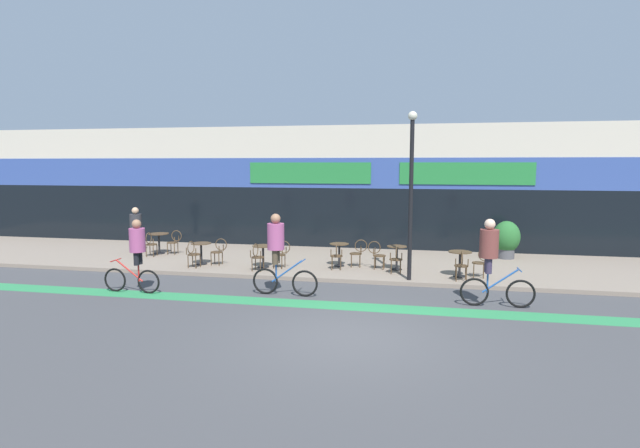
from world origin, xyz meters
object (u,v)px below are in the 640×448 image
(bistro_table_1, at_px, (201,249))
(cyclist_1, at_px, (278,248))
(cyclist_0, at_px, (491,256))
(cafe_chair_2_side, at_px, (282,252))
(bistro_table_3, at_px, (339,250))
(cafe_chair_1_near, at_px, (193,252))
(cyclist_2, at_px, (136,251))
(cafe_chair_0_side, at_px, (174,240))
(cafe_chair_0_near, at_px, (150,243))
(cafe_chair_2_near, at_px, (257,255))
(cafe_chair_5_near, at_px, (462,264))
(cafe_chair_4_side, at_px, (377,253))
(bistro_table_4, at_px, (397,253))
(cafe_chair_1_side, at_px, (219,250))
(cafe_chair_5_side, at_px, (482,260))
(bistro_table_2, at_px, (263,252))
(cafe_chair_3_near, at_px, (336,254))
(planter_pot, at_px, (506,239))
(cafe_chair_3_side, at_px, (358,251))
(bistro_table_5, at_px, (460,259))
(pedestrian_near_end, at_px, (136,226))
(cafe_chair_4_near, at_px, (396,257))
(lamp_post, at_px, (411,183))

(bistro_table_1, xyz_separation_m, cyclist_1, (3.52, -2.87, 0.63))
(cyclist_0, bearing_deg, cafe_chair_2_side, 153.92)
(bistro_table_3, bearing_deg, cafe_chair_1_near, -164.61)
(cyclist_0, bearing_deg, cyclist_2, -177.92)
(bistro_table_3, relative_size, cafe_chair_0_side, 0.83)
(cafe_chair_0_near, bearing_deg, bistro_table_3, -94.05)
(cafe_chair_2_near, relative_size, cafe_chair_5_near, 1.00)
(cafe_chair_4_side, height_order, cyclist_0, cyclist_0)
(bistro_table_4, height_order, cafe_chair_1_near, cafe_chair_1_near)
(bistro_table_4, bearing_deg, cyclist_0, -53.86)
(cyclist_2, bearing_deg, bistro_table_1, -94.52)
(cafe_chair_0_side, relative_size, cafe_chair_1_side, 1.00)
(cafe_chair_5_side, bearing_deg, cafe_chair_1_side, 4.89)
(bistro_table_4, relative_size, cyclist_0, 0.35)
(cafe_chair_5_near, bearing_deg, cyclist_2, 106.97)
(cafe_chair_1_near, distance_m, cyclist_0, 9.22)
(cafe_chair_4_side, xyz_separation_m, cafe_chair_5_side, (3.15, -0.61, 0.00))
(bistro_table_2, xyz_separation_m, cyclist_2, (-2.49, -3.36, 0.53))
(cafe_chair_0_near, bearing_deg, cyclist_2, -155.53)
(bistro_table_3, distance_m, cafe_chair_5_near, 4.06)
(cafe_chair_1_near, bearing_deg, cafe_chair_2_side, -73.72)
(cafe_chair_1_near, height_order, cafe_chair_3_near, same)
(cafe_chair_1_side, relative_size, planter_pot, 0.67)
(bistro_table_1, xyz_separation_m, planter_pot, (10.23, 3.17, 0.19))
(cafe_chair_3_side, distance_m, cafe_chair_4_side, 0.68)
(cafe_chair_5_side, bearing_deg, cafe_chair_3_side, -6.31)
(bistro_table_1, bearing_deg, planter_pot, 17.19)
(bistro_table_3, xyz_separation_m, cafe_chair_2_near, (-2.41, -1.32, -0.01))
(bistro_table_5, xyz_separation_m, cyclist_1, (-4.87, -2.69, 0.60))
(pedestrian_near_end, bearing_deg, cyclist_1, -18.79)
(cafe_chair_1_near, bearing_deg, cafe_chair_5_near, -86.18)
(cyclist_1, bearing_deg, cafe_chair_1_side, 137.33)
(cafe_chair_2_side, height_order, cafe_chair_3_side, same)
(bistro_table_3, height_order, cyclist_0, cyclist_0)
(cafe_chair_2_side, bearing_deg, cafe_chair_0_side, -13.81)
(cyclist_1, bearing_deg, bistro_table_2, 117.32)
(cafe_chair_1_side, xyz_separation_m, cafe_chair_4_near, (5.87, -0.20, 0.00))
(cafe_chair_4_near, bearing_deg, cafe_chair_1_near, 89.68)
(bistro_table_2, distance_m, cafe_chair_1_side, 1.57)
(cafe_chair_2_near, xyz_separation_m, cafe_chair_3_near, (2.42, 0.70, 0.00))
(cafe_chair_0_side, bearing_deg, bistro_table_5, 169.05)
(cafe_chair_2_near, relative_size, cyclist_2, 0.45)
(bistro_table_5, relative_size, cafe_chair_1_side, 0.85)
(bistro_table_3, relative_size, cafe_chair_5_near, 0.83)
(bistro_table_4, distance_m, cyclist_2, 7.82)
(cyclist_2, bearing_deg, cafe_chair_5_side, -160.41)
(cafe_chair_5_near, bearing_deg, bistro_table_4, 57.33)
(cafe_chair_0_near, distance_m, lamp_post, 9.80)
(bistro_table_5, bearing_deg, cyclist_0, -79.19)
(cyclist_1, bearing_deg, cafe_chair_1_near, 149.59)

